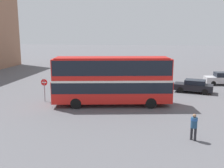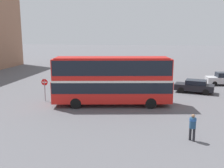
{
  "view_description": "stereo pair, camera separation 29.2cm",
  "coord_description": "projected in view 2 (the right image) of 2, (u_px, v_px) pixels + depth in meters",
  "views": [
    {
      "loc": [
        1.84,
        -24.16,
        6.73
      ],
      "look_at": [
        -1.5,
        -0.59,
        2.03
      ],
      "focal_mm": 42.0,
      "sensor_mm": 36.0,
      "label": 1
    },
    {
      "loc": [
        2.13,
        -24.12,
        6.73
      ],
      "look_at": [
        -1.5,
        -0.59,
        2.03
      ],
      "focal_mm": 42.0,
      "sensor_mm": 36.0,
      "label": 2
    }
  ],
  "objects": [
    {
      "name": "pedestrian_foreground",
      "position": [
        193.0,
        125.0,
        16.36
      ],
      "size": [
        0.6,
        0.6,
        1.74
      ],
      "rotation": [
        0.0,
        0.0,
        4.0
      ],
      "color": "#232328",
      "rests_on": "ground_plane"
    },
    {
      "name": "no_entry_sign",
      "position": [
        45.0,
        86.0,
        25.82
      ],
      "size": [
        0.65,
        0.08,
        2.25
      ],
      "color": "gray",
      "rests_on": "ground_plane"
    },
    {
      "name": "parked_car_kerb_far",
      "position": [
        224.0,
        79.0,
        34.02
      ],
      "size": [
        4.55,
        2.12,
        1.64
      ],
      "rotation": [
        0.0,
        0.0,
        3.22
      ],
      "color": "silver",
      "rests_on": "ground_plane"
    },
    {
      "name": "parked_car_kerb_near",
      "position": [
        195.0,
        86.0,
        29.68
      ],
      "size": [
        4.57,
        2.83,
        1.46
      ],
      "rotation": [
        0.0,
        0.0,
        2.89
      ],
      "color": "black",
      "rests_on": "ground_plane"
    },
    {
      "name": "double_decker_bus",
      "position": [
        112.0,
        78.0,
        24.16
      ],
      "size": [
        11.12,
        4.22,
        4.51
      ],
      "rotation": [
        0.0,
        0.0,
        0.16
      ],
      "color": "red",
      "rests_on": "ground_plane"
    },
    {
      "name": "ground_plane",
      "position": [
        128.0,
        104.0,
        25.0
      ],
      "size": [
        240.0,
        240.0,
        0.0
      ],
      "primitive_type": "plane",
      "color": "#5B5B60"
    }
  ]
}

